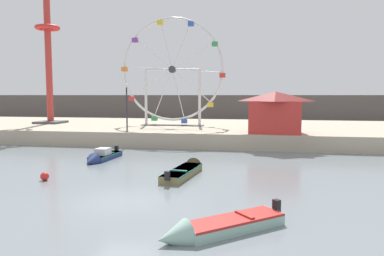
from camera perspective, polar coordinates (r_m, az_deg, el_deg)
name	(u,v)px	position (r m, az deg, el deg)	size (l,w,h in m)	color
ground_plane	(125,201)	(15.77, -10.44, -11.15)	(240.00, 240.00, 0.00)	slate
quay_promenade	(205,131)	(38.49, 2.01, -0.44)	(110.00, 18.33, 1.28)	#B7A88E
distant_town_skyline	(222,109)	(57.73, 4.74, 2.98)	(140.00, 3.00, 4.40)	#564C47
motorboat_navy_blue	(101,157)	(25.35, -14.08, -4.43)	(1.27, 4.33, 1.12)	navy
motorboat_olive_wood	(187,169)	(20.65, -0.72, -6.52)	(1.75, 5.47, 1.03)	olive
motorboat_seafoam	(215,227)	(11.97, 3.56, -15.31)	(4.09, 3.71, 1.03)	#93BCAD
ferris_wheel_white_frame	(172,72)	(37.49, -3.11, 8.83)	(10.80, 1.20, 10.98)	silver
drop_tower_red_tower	(48,57)	(43.56, -21.59, 10.27)	(2.80, 2.80, 14.82)	#BC332D
carnival_booth_red_striped	(275,112)	(30.64, 12.93, 2.53)	(4.77, 3.50, 3.43)	red
promenade_lamp_near	(127,101)	(31.50, -10.21, 4.25)	(0.32, 0.32, 4.09)	#2D2D33
mooring_buoy_orange	(45,176)	(20.46, -22.10, -7.02)	(0.44, 0.44, 0.44)	red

